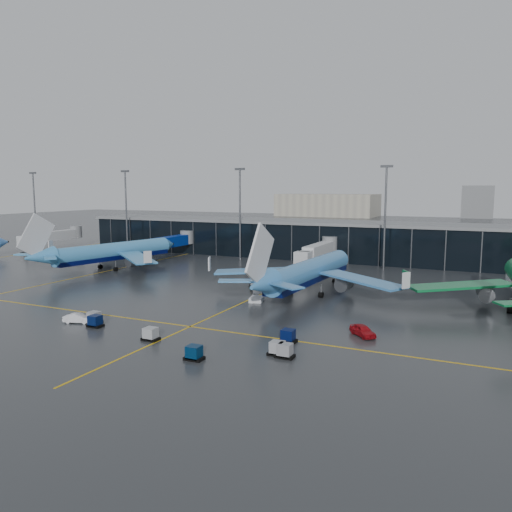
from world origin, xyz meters
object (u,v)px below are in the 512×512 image
at_px(airliner_klm_near, 310,258).
at_px(mobile_airstair, 257,297).
at_px(airliner_arkefly, 114,241).
at_px(service_van_red, 363,330).
at_px(service_van_white, 78,318).
at_px(baggage_carts, 192,337).

distance_m(airliner_klm_near, mobile_airstair, 13.58).
distance_m(airliner_arkefly, mobile_airstair, 50.97).
relative_size(airliner_arkefly, service_van_red, 9.80).
bearing_deg(service_van_red, service_van_white, 150.62).
xyz_separation_m(airliner_arkefly, baggage_carts, (49.83, -42.96, -6.14)).
height_order(mobile_airstair, service_van_red, mobile_airstair).
height_order(service_van_red, service_van_white, service_van_red).
bearing_deg(airliner_arkefly, airliner_klm_near, 3.44).
bearing_deg(service_van_red, mobile_airstair, 104.32).
distance_m(baggage_carts, service_van_white, 20.47).
distance_m(baggage_carts, service_van_red, 22.93).
xyz_separation_m(service_van_red, service_van_white, (-39.87, -11.30, -0.07)).
relative_size(airliner_arkefly, airliner_klm_near, 1.00).
bearing_deg(baggage_carts, mobile_airstair, 95.66).
bearing_deg(service_van_red, baggage_carts, 166.90).
bearing_deg(service_van_white, airliner_arkefly, 16.23).
xyz_separation_m(airliner_arkefly, service_van_red, (69.25, -30.78, -6.12)).
bearing_deg(mobile_airstair, service_van_red, -43.65).
height_order(airliner_arkefly, baggage_carts, airliner_arkefly).
height_order(airliner_klm_near, service_van_white, airliner_klm_near).
relative_size(service_van_red, service_van_white, 1.07).
bearing_deg(airliner_arkefly, service_van_red, -12.46).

